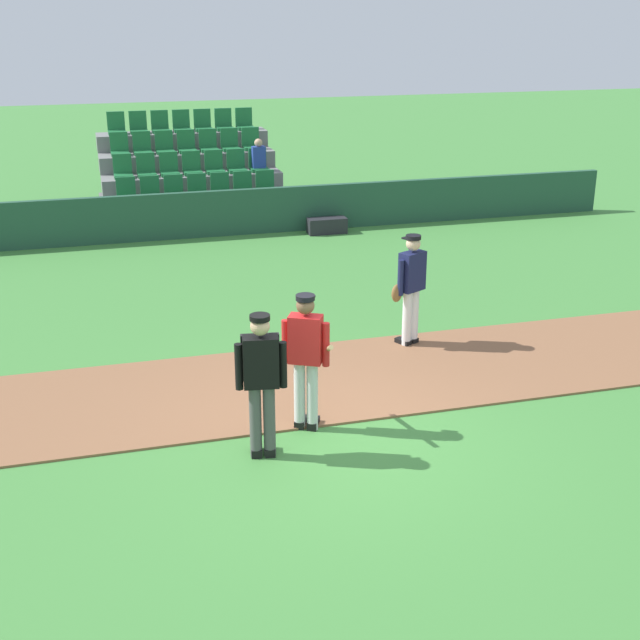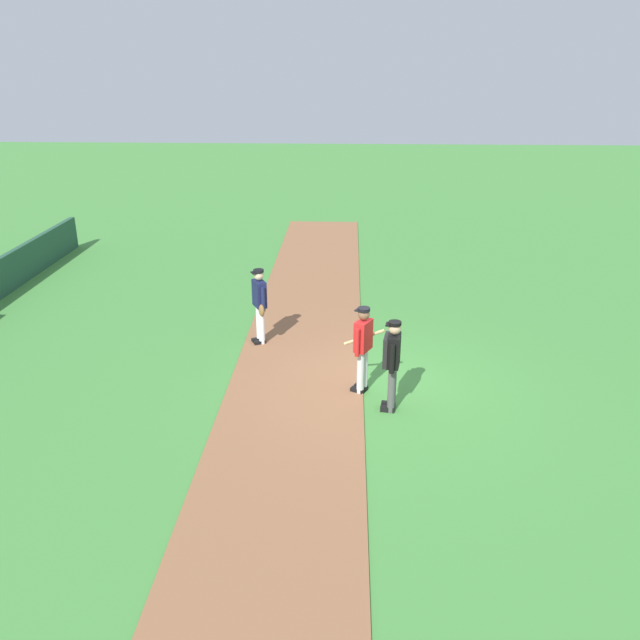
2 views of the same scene
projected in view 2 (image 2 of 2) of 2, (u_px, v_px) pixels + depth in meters
The scene contains 5 objects.
ground_plane at pixel (382, 388), 12.85m from camera, with size 80.00×80.00×0.00m, color #42843A.
infield_dirt_path at pixel (296, 386), 12.91m from camera, with size 28.00×2.67×0.03m, color brown.
batter_red_jersey at pixel (363, 347), 12.34m from camera, with size 0.63×0.79×1.76m.
umpire_home_plate at pixel (392, 361), 11.70m from camera, with size 0.58×0.35×1.76m.
runner_navy_jersey at pixel (260, 304), 14.51m from camera, with size 0.65×0.42×1.76m.
Camera 2 is at (-11.46, 0.70, 6.04)m, focal length 36.51 mm.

